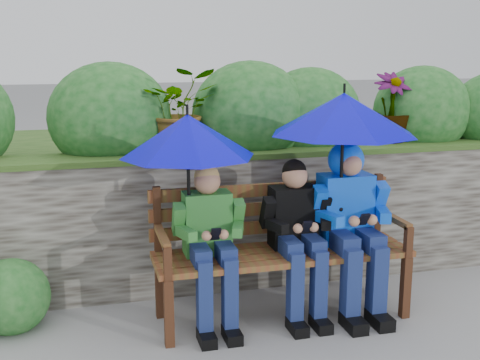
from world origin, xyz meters
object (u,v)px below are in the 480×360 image
object	(u,v)px
umbrella_left	(188,136)
umbrella_right	(344,114)
park_bench	(279,241)
boy_middle	(298,230)
boy_right	(350,214)
boy_left	(210,237)

from	to	relation	value
umbrella_left	umbrella_right	world-z (taller)	umbrella_right
park_bench	boy_middle	size ratio (longest dim) A/B	1.60
boy_right	umbrella_right	bearing A→B (deg)	176.93
boy_right	umbrella_left	distance (m)	1.23
boy_left	umbrella_right	world-z (taller)	umbrella_right
boy_right	boy_middle	bearing A→B (deg)	-179.53
boy_left	park_bench	bearing A→B (deg)	8.46
boy_middle	umbrella_right	distance (m)	0.82
park_bench	boy_right	distance (m)	0.51
park_bench	boy_right	xyz separation A→B (m)	(0.48, -0.07, 0.18)
boy_right	umbrella_left	xyz separation A→B (m)	(-1.09, 0.05, 0.56)
umbrella_left	umbrella_right	distance (m)	1.02
park_bench	boy_middle	distance (m)	0.15
boy_left	umbrella_right	size ratio (longest dim) A/B	1.09
boy_right	umbrella_left	bearing A→B (deg)	177.46
boy_left	umbrella_left	world-z (taller)	umbrella_left
boy_left	boy_right	world-z (taller)	boy_right
boy_middle	umbrella_left	xyz separation A→B (m)	(-0.71, 0.05, 0.65)
umbrella_left	umbrella_right	size ratio (longest dim) A/B	0.87
boy_right	park_bench	bearing A→B (deg)	171.66
park_bench	umbrella_right	size ratio (longest dim) A/B	1.75
park_bench	umbrella_right	xyz separation A→B (m)	(0.40, -0.07, 0.85)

